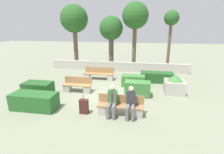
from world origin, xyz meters
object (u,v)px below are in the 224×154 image
Objects in this scene: person_seated_man at (112,100)px; bench_left_side at (99,75)px; planter_corner_left at (174,85)px; suitcase at (84,106)px; tree_center_left at (111,30)px; bench_right_side at (77,86)px; person_seated_woman at (131,101)px; tree_center_right at (135,17)px; tree_rightmost at (171,21)px; bench_front at (120,107)px; tree_leftmost at (74,20)px.

bench_left_side is at bearing 109.98° from person_seated_man.
planter_corner_left is 5.32m from suitcase.
person_seated_man is at bearing -69.23° from bench_left_side.
tree_center_left is at bearing 87.61° from bench_left_side.
suitcase is (1.21, -2.43, 0.01)m from bench_right_side.
person_seated_woman is (0.78, 0.00, 0.02)m from person_seated_man.
tree_rightmost is (2.88, 0.38, -0.36)m from tree_center_right.
suitcase is 0.15× the size of tree_center_right.
bench_right_side is at bearing 143.47° from person_seated_woman.
suitcase reaches higher than bench_front.
suitcase is at bearing -117.60° from tree_rightmost.
person_seated_woman is at bearing -17.52° from bench_front.
tree_center_left is at bearing 105.17° from person_seated_woman.
person_seated_man is 0.78m from person_seated_woman.
tree_center_left is (-1.59, 8.74, 2.62)m from person_seated_man.
person_seated_woman reaches higher than bench_right_side.
bench_right_side is 9.32m from tree_rightmost.
person_seated_man reaches higher than suitcase.
tree_center_left is 4.97m from tree_rightmost.
tree_center_right reaches higher than suitcase.
tree_center_left is (0.21, 3.79, 3.01)m from bench_left_side.
tree_leftmost is 0.99× the size of tree_center_right.
planter_corner_left reaches higher than bench_right_side.
planter_corner_left is (3.03, 3.14, -0.22)m from person_seated_man.
tree_rightmost reaches higher than suitcase.
tree_center_right is (-0.32, 8.33, 3.61)m from person_seated_woman.
tree_center_right reaches higher than tree_leftmost.
bench_front is 0.36× the size of tree_leftmost.
bench_right_side is 3.45m from person_seated_man.
suitcase is at bearing -178.82° from person_seated_woman.
bench_left_side is 7.34m from tree_rightmost.
bench_left_side is 1.96× the size of planter_corner_left.
tree_rightmost reaches higher than planter_corner_left.
person_seated_woman is 3.87m from planter_corner_left.
person_seated_man reaches higher than planter_corner_left.
tree_leftmost is at bearing 129.54° from bench_left_side.
bench_front is 0.94× the size of bench_left_side.
person_seated_woman reaches higher than planter_corner_left.
person_seated_man reaches higher than bench_left_side.
bench_right_side is at bearing -68.82° from tree_leftmost.
suitcase is 10.42m from tree_leftmost.
tree_leftmost is (-8.00, 5.75, 3.67)m from planter_corner_left.
tree_center_right is (2.90, 5.94, 4.03)m from bench_right_side.
person_seated_woman is at bearing -25.99° from bench_right_side.
tree_center_right is 2.93m from tree_rightmost.
tree_rightmost reaches higher than tree_center_left.
suitcase is 0.19× the size of tree_center_left.
person_seated_man is at bearing -93.14° from tree_center_right.
planter_corner_left is 6.95m from tree_center_right.
bench_front is 1.52× the size of person_seated_man.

